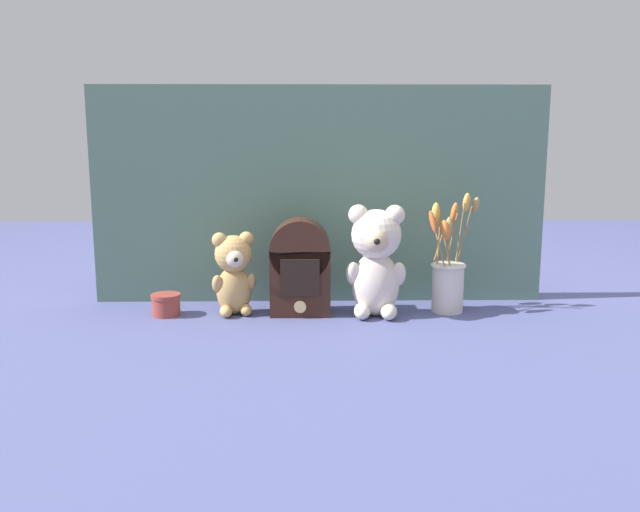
# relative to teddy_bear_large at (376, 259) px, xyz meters

# --- Properties ---
(ground_plane) EXTENTS (4.00, 4.00, 0.00)m
(ground_plane) POSITION_rel_teddy_bear_large_xyz_m (-0.15, 0.01, -0.16)
(ground_plane) COLOR #4C5184
(backdrop_wall) EXTENTS (1.33, 0.02, 0.63)m
(backdrop_wall) POSITION_rel_teddy_bear_large_xyz_m (-0.15, 0.18, 0.16)
(backdrop_wall) COLOR #4C6B5B
(backdrop_wall) RESTS_ON ground
(teddy_bear_large) EXTENTS (0.17, 0.16, 0.31)m
(teddy_bear_large) POSITION_rel_teddy_bear_large_xyz_m (0.00, 0.00, 0.00)
(teddy_bear_large) COLOR beige
(teddy_bear_large) RESTS_ON ground
(teddy_bear_medium) EXTENTS (0.13, 0.12, 0.23)m
(teddy_bear_medium) POSITION_rel_teddy_bear_large_xyz_m (-0.39, 0.02, -0.04)
(teddy_bear_medium) COLOR tan
(teddy_bear_medium) RESTS_ON ground
(flower_vase) EXTENTS (0.16, 0.13, 0.34)m
(flower_vase) POSITION_rel_teddy_bear_large_xyz_m (0.21, 0.04, -0.06)
(flower_vase) COLOR silver
(flower_vase) RESTS_ON ground
(vintage_radio) EXTENTS (0.17, 0.12, 0.27)m
(vintage_radio) POSITION_rel_teddy_bear_large_xyz_m (-0.21, 0.03, -0.03)
(vintage_radio) COLOR #381E14
(vintage_radio) RESTS_ON ground
(decorative_tin_tall) EXTENTS (0.08, 0.08, 0.06)m
(decorative_tin_tall) POSITION_rel_teddy_bear_large_xyz_m (-0.58, 0.02, -0.13)
(decorative_tin_tall) COLOR #993D33
(decorative_tin_tall) RESTS_ON ground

